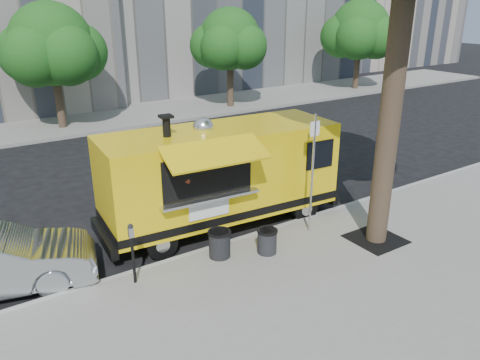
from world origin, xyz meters
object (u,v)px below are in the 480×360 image
object	(u,v)px
far_tree_b	(52,44)
sign_post	(313,167)
trash_bin_right	(267,240)
far_tree_d	(360,30)
trash_bin_left	(220,243)
far_tree_c	(230,39)
food_truck	(220,174)
parking_meter	(132,247)

from	to	relation	value
far_tree_b	sign_post	xyz separation A→B (m)	(2.55, -14.25, -1.98)
sign_post	trash_bin_right	bearing A→B (deg)	-168.87
far_tree_d	trash_bin_left	bearing A→B (deg)	-143.60
far_tree_c	sign_post	bearing A→B (deg)	-114.81
food_truck	trash_bin_left	world-z (taller)	food_truck
far_tree_c	far_tree_b	bearing A→B (deg)	178.09
far_tree_d	trash_bin_left	distance (m)	23.85
far_tree_d	far_tree_c	bearing A→B (deg)	-178.85
far_tree_d	far_tree_b	bearing A→B (deg)	179.70
far_tree_b	food_truck	distance (m)	12.79
far_tree_d	trash_bin_right	size ratio (longest dim) A/B	9.81
far_tree_b	parking_meter	world-z (taller)	far_tree_b
far_tree_c	parking_meter	world-z (taller)	far_tree_c
far_tree_d	sign_post	bearing A→B (deg)	-139.30
sign_post	trash_bin_left	bearing A→B (deg)	176.79
trash_bin_left	far_tree_c	bearing A→B (deg)	56.90
far_tree_d	trash_bin_right	xyz separation A→B (m)	(-18.00, -14.45, -3.43)
far_tree_d	parking_meter	world-z (taller)	far_tree_d
far_tree_b	trash_bin_left	bearing A→B (deg)	-90.00
sign_post	food_truck	bearing A→B (deg)	132.27
far_tree_b	parking_meter	size ratio (longest dim) A/B	4.12
far_tree_d	trash_bin_right	world-z (taller)	far_tree_d
sign_post	food_truck	xyz separation A→B (m)	(-1.57, 1.72, -0.39)
sign_post	far_tree_c	bearing A→B (deg)	65.19
sign_post	trash_bin_left	world-z (taller)	sign_post
far_tree_b	trash_bin_left	distance (m)	14.50
trash_bin_left	trash_bin_right	xyz separation A→B (m)	(1.00, -0.45, -0.03)
sign_post	trash_bin_left	size ratio (longest dim) A/B	4.75
sign_post	parking_meter	size ratio (longest dim) A/B	2.25
trash_bin_left	far_tree_b	bearing A→B (deg)	90.00
far_tree_d	trash_bin_left	world-z (taller)	far_tree_d
far_tree_b	far_tree_d	bearing A→B (deg)	-0.30
sign_post	food_truck	world-z (taller)	sign_post
food_truck	trash_bin_left	distance (m)	2.10
sign_post	trash_bin_right	world-z (taller)	sign_post
far_tree_d	parking_meter	xyz separation A→B (m)	(-21.00, -13.95, -2.91)
sign_post	parking_meter	distance (m)	4.64
far_tree_b	parking_meter	xyz separation A→B (m)	(-2.00, -14.05, -2.85)
far_tree_c	food_truck	bearing A→B (deg)	-123.25
sign_post	food_truck	size ratio (longest dim) A/B	0.46
parking_meter	far_tree_d	bearing A→B (deg)	33.60
food_truck	trash_bin_right	size ratio (longest dim) A/B	11.21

